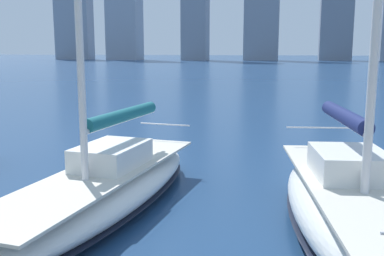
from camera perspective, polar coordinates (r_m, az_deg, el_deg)
sailboat_navy at (r=9.63m, az=19.80°, el=-9.36°), size 3.57×8.24×12.29m
sailboat_teal at (r=10.90m, az=-11.30°, el=-7.39°), size 3.05×9.16×10.02m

